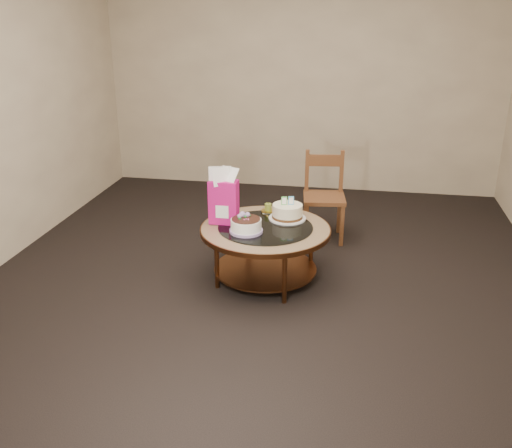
% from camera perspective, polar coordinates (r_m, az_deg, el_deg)
% --- Properties ---
extents(ground, '(5.00, 5.00, 0.00)m').
position_cam_1_polar(ground, '(4.62, 0.92, -5.56)').
color(ground, black).
rests_on(ground, ground).
extents(room_walls, '(4.52, 5.02, 2.61)m').
position_cam_1_polar(room_walls, '(4.15, 1.05, 13.76)').
color(room_walls, '#C3B293').
rests_on(room_walls, ground).
extents(coffee_table, '(1.02, 1.02, 0.46)m').
position_cam_1_polar(coffee_table, '(4.46, 0.95, -1.23)').
color(coffee_table, brown).
rests_on(coffee_table, ground).
extents(decorated_cake, '(0.25, 0.25, 0.15)m').
position_cam_1_polar(decorated_cake, '(4.31, -1.01, -0.20)').
color(decorated_cake, '#A286BD').
rests_on(decorated_cake, coffee_table).
extents(cream_cake, '(0.30, 0.30, 0.19)m').
position_cam_1_polar(cream_cake, '(4.57, 3.16, 1.20)').
color(cream_cake, white).
rests_on(cream_cake, coffee_table).
extents(gift_bag, '(0.22, 0.16, 0.45)m').
position_cam_1_polar(gift_bag, '(4.44, -3.26, 2.80)').
color(gift_bag, '#CB1373').
rests_on(gift_bag, coffee_table).
extents(pillar_candle, '(0.11, 0.11, 0.08)m').
position_cam_1_polar(pillar_candle, '(4.72, 1.21, 1.50)').
color(pillar_candle, '#DEB85B').
rests_on(pillar_candle, coffee_table).
extents(dining_chair, '(0.42, 0.42, 0.81)m').
position_cam_1_polar(dining_chair, '(5.32, 6.81, 2.82)').
color(dining_chair, brown).
rests_on(dining_chair, ground).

